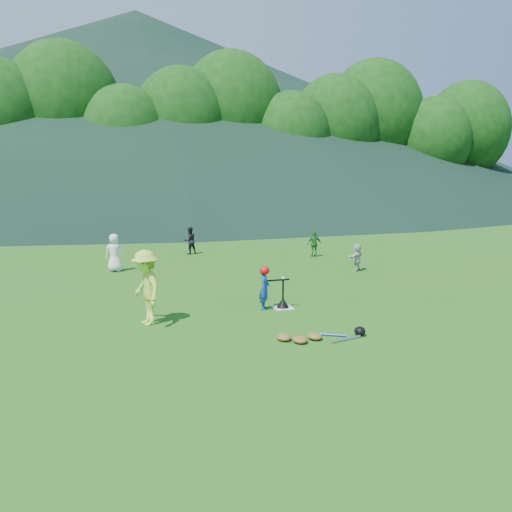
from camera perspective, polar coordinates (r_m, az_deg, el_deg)
The scene contains 15 objects.
ground at distance 12.11m, azimuth 3.09°, elevation -5.97°, with size 120.00×120.00×0.00m, color #2B5B15.
home_plate at distance 12.11m, azimuth 3.09°, elevation -5.93°, with size 0.45×0.45×0.02m, color silver.
baseball at distance 11.94m, azimuth 3.12°, elevation -2.55°, with size 0.08×0.08×0.08m, color white.
batter_child at distance 11.87m, azimuth 0.96°, elevation -3.72°, with size 0.37×0.25×1.03m, color #153C95.
adult_coach at distance 10.85m, azimuth -12.45°, elevation -3.55°, with size 1.04×0.60×1.61m, color #BEE443.
fielder_a at distance 17.36m, azimuth -15.87°, elevation 0.36°, with size 0.62×0.41×1.27m, color white.
fielder_b at distance 20.77m, azimuth -7.58°, elevation 1.76°, with size 0.55×0.43×1.12m, color black.
fielder_c at distance 20.04m, azimuth 6.68°, elevation 1.38°, with size 0.60×0.25×1.03m, color #227125.
fielder_d at distance 17.11m, azimuth 11.45°, elevation -0.15°, with size 0.88×0.28×0.95m, color #BBBBBB.
batting_tee at distance 12.08m, azimuth 3.10°, elevation -5.38°, with size 0.30×0.30×0.68m.
batter_gear at distance 11.79m, azimuth 1.08°, elevation -1.75°, with size 0.73×0.26×0.39m.
equipment_pile at distance 9.86m, azimuth 6.77°, elevation -9.09°, with size 1.80×0.66×0.19m.
outfield_fence at distance 39.37m, azimuth -9.73°, elevation 5.22°, with size 70.07×0.08×1.33m.
tree_line at distance 45.40m, azimuth -10.44°, elevation 15.16°, with size 70.04×11.40×14.82m.
distant_hills at distance 93.78m, azimuth -18.04°, elevation 15.70°, with size 155.00×140.00×32.00m.
Camera 1 is at (-3.66, -11.12, 3.09)m, focal length 35.00 mm.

